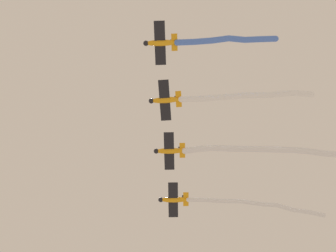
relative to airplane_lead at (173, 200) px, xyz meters
name	(u,v)px	position (x,y,z in m)	size (l,w,h in m)	color
airplane_lead	(173,200)	(0.00, 0.00, 0.00)	(6.15, 4.76, 1.54)	orange
smoke_trail_lead	(257,205)	(-6.06, 11.05, 0.12)	(11.76, 18.24, 1.19)	white
airplane_left_wing	(169,151)	(7.67, 2.74, 0.30)	(6.16, 4.76, 1.54)	orange
smoke_trail_left_wing	(267,150)	(1.79, 15.53, 0.75)	(11.99, 21.90, 2.44)	white
airplane_right_wing	(165,100)	(15.33, 5.48, 0.00)	(6.20, 4.77, 1.54)	orange
smoke_trail_right_wing	(246,96)	(11.02, 15.86, 0.71)	(8.07, 17.47, 2.14)	white
airplane_slot	(160,43)	(23.00, 8.22, 0.30)	(6.17, 4.77, 1.54)	orange
smoke_trail_slot	(227,40)	(19.49, 16.40, 1.09)	(6.47, 12.92, 2.96)	#4C75DB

